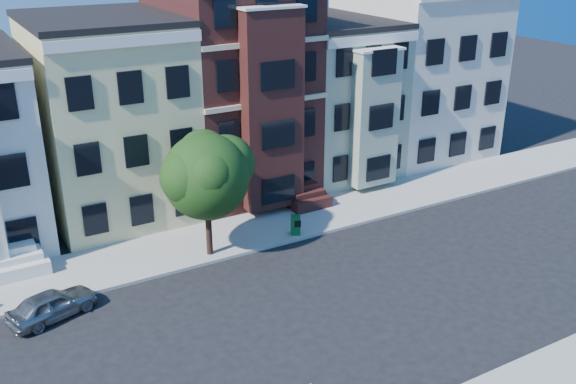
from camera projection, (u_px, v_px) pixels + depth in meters
ground at (382, 295)px, 26.84m from camera, size 120.00×120.00×0.00m
far_sidewalk at (287, 223)px, 33.23m from camera, size 60.00×4.00×0.15m
house_yellow at (109, 119)px, 33.35m from camera, size 7.00×9.00×10.00m
house_brown at (230, 85)px, 36.18m from camera, size 7.00×9.00×12.00m
house_green at (326, 97)px, 39.74m from camera, size 6.00×9.00×9.00m
house_cream at (415, 70)px, 42.58m from camera, size 8.00×9.00×11.00m
street_tree at (206, 182)px, 28.55m from camera, size 8.06×8.06×7.18m
parked_car at (52, 304)px, 25.06m from camera, size 3.71×2.37×1.18m
newspaper_box at (295, 225)px, 31.63m from camera, size 0.57×0.55×1.00m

